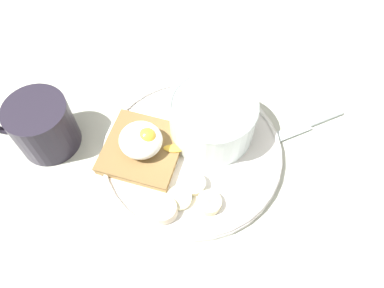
# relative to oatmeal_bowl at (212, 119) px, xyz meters

# --- Properties ---
(ground_plane) EXTENTS (1.20, 1.20, 0.02)m
(ground_plane) POSITION_rel_oatmeal_bowl_xyz_m (-0.01, -0.04, -0.05)
(ground_plane) COLOR beige
(ground_plane) RESTS_ON ground
(plate) EXTENTS (0.25, 0.25, 0.02)m
(plate) POSITION_rel_oatmeal_bowl_xyz_m (-0.01, -0.04, -0.03)
(plate) COLOR white
(plate) RESTS_ON ground_plane
(oatmeal_bowl) EXTENTS (0.12, 0.12, 0.07)m
(oatmeal_bowl) POSITION_rel_oatmeal_bowl_xyz_m (0.00, 0.00, 0.00)
(oatmeal_bowl) COLOR white
(oatmeal_bowl) RESTS_ON plate
(toast_slice) EXTENTS (0.11, 0.11, 0.01)m
(toast_slice) POSITION_rel_oatmeal_bowl_xyz_m (-0.08, -0.07, -0.02)
(toast_slice) COLOR olive
(toast_slice) RESTS_ON plate
(poached_egg) EXTENTS (0.09, 0.06, 0.04)m
(poached_egg) POSITION_rel_oatmeal_bowl_xyz_m (-0.08, -0.07, 0.00)
(poached_egg) COLOR white
(poached_egg) RESTS_ON toast_slice
(banana_slice_front) EXTENTS (0.04, 0.04, 0.01)m
(banana_slice_front) POSITION_rel_oatmeal_bowl_xyz_m (-0.00, -0.11, -0.03)
(banana_slice_front) COLOR #EEE7BB
(banana_slice_front) RESTS_ON plate
(banana_slice_left) EXTENTS (0.05, 0.05, 0.02)m
(banana_slice_left) POSITION_rel_oatmeal_bowl_xyz_m (0.01, -0.09, -0.02)
(banana_slice_left) COLOR beige
(banana_slice_left) RESTS_ON plate
(banana_slice_back) EXTENTS (0.04, 0.04, 0.02)m
(banana_slice_back) POSITION_rel_oatmeal_bowl_xyz_m (-0.02, -0.14, -0.02)
(banana_slice_back) COLOR #F6E4C7
(banana_slice_back) RESTS_ON plate
(banana_slice_right) EXTENTS (0.04, 0.04, 0.01)m
(banana_slice_right) POSITION_rel_oatmeal_bowl_xyz_m (0.04, -0.11, -0.03)
(banana_slice_right) COLOR beige
(banana_slice_right) RESTS_ON plate
(coffee_mug) EXTENTS (0.11, 0.08, 0.08)m
(coffee_mug) POSITION_rel_oatmeal_bowl_xyz_m (-0.21, -0.10, -0.00)
(coffee_mug) COLOR #26212F
(coffee_mug) RESTS_ON ground_plane
(knife) EXTENTS (0.10, 0.10, 0.01)m
(knife) POSITION_rel_oatmeal_bowl_xyz_m (0.13, 0.06, -0.04)
(knife) COLOR silver
(knife) RESTS_ON ground_plane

